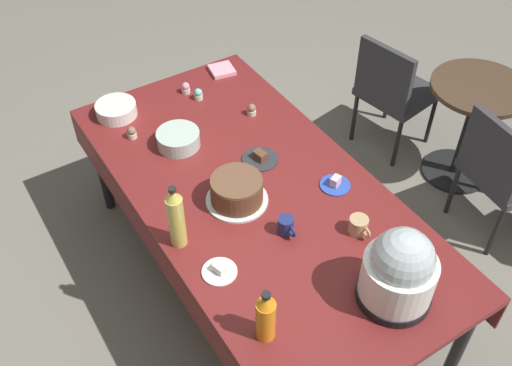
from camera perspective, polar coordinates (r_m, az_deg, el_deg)
The scene contains 21 objects.
ground at distance 3.48m, azimuth -0.00°, elevation -9.47°, with size 9.00×9.00×0.00m, color slate.
potluck_table at distance 2.95m, azimuth -0.00°, elevation -1.55°, with size 2.20×1.10×0.75m.
frosted_layer_cake at distance 2.81m, azimuth -1.86°, elevation -0.76°, with size 0.30×0.30×0.14m.
slow_cooker at distance 2.43m, azimuth 13.58°, elevation -8.21°, with size 0.31×0.31×0.37m.
glass_salad_bowl at distance 3.15m, azimuth -7.46°, elevation 4.21°, with size 0.23×0.23×0.08m, color #B2C6BC.
ceramic_snack_bowl at distance 3.42m, azimuth -13.25°, elevation 6.85°, with size 0.23×0.23×0.07m, color silver.
dessert_plate_cobalt at distance 2.94m, azimuth 7.60°, elevation -0.07°, with size 0.15×0.15×0.06m.
dessert_plate_white at distance 2.57m, azimuth -3.52°, elevation -8.39°, with size 0.15×0.15×0.05m.
dessert_plate_charcoal at distance 3.06m, azimuth 0.41°, elevation 2.43°, with size 0.19×0.19×0.05m.
cupcake_vanilla at distance 3.47m, azimuth -5.55°, elevation 8.46°, with size 0.05×0.05×0.07m.
cupcake_rose at distance 3.53m, azimuth -6.75°, elevation 9.03°, with size 0.05×0.05×0.07m.
cupcake_mint at distance 3.25m, azimuth -11.82°, elevation 4.74°, with size 0.05×0.05×0.07m.
cupcake_berry at distance 3.34m, azimuth -0.42°, elevation 7.04°, with size 0.05×0.05×0.07m.
soda_bottle_ginger_ale at distance 2.58m, azimuth -7.67°, elevation -3.35°, with size 0.08×0.08×0.34m.
soda_bottle_orange_juice at distance 2.30m, azimuth 0.94°, elevation -12.68°, with size 0.08×0.08×0.27m.
coffee_mug_tan at distance 2.73m, azimuth 9.81°, elevation -4.04°, with size 0.13×0.09×0.08m.
coffee_mug_navy at distance 2.69m, azimuth 2.91°, elevation -4.12°, with size 0.11×0.07×0.09m.
paper_napkin_stack at distance 3.70m, azimuth -3.29°, elevation 10.77°, with size 0.14×0.14×0.02m, color pink.
maroon_chair_left at distance 4.10m, azimuth 12.95°, elevation 8.82°, with size 0.51×0.51×0.85m.
maroon_chair_right at distance 3.67m, azimuth 22.53°, elevation 1.27°, with size 0.49×0.49×0.85m.
round_cafe_table at distance 4.00m, azimuth 19.98°, elevation 6.18°, with size 0.60×0.60×0.72m.
Camera 1 is at (1.73, -1.10, 2.81)m, focal length 41.74 mm.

